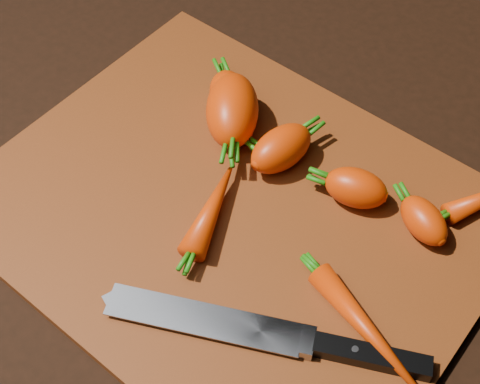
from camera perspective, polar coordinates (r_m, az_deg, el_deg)
The scene contains 11 objects.
ground at distance 0.69m, azimuth -0.52°, elevation -2.24°, with size 2.00×2.00×0.01m, color black.
cutting_board at distance 0.68m, azimuth -0.53°, elevation -1.72°, with size 0.50×0.40×0.01m, color brown.
carrot_0 at distance 0.75m, azimuth -0.97°, elevation 8.39°, with size 0.06×0.04×0.04m, color red.
carrot_1 at distance 0.73m, azimuth -0.66°, elevation 7.01°, with size 0.10×0.06×0.06m, color red.
carrot_2 at distance 0.70m, azimuth 3.53°, elevation 3.74°, with size 0.08×0.04×0.04m, color red.
carrot_3 at distance 0.68m, azimuth 9.86°, elevation 0.35°, with size 0.06×0.04×0.04m, color red.
carrot_4 at distance 0.73m, azimuth -0.51°, elevation 5.60°, with size 0.05×0.03×0.03m, color red.
carrot_5 at distance 0.67m, azimuth 15.41°, elevation -2.36°, with size 0.06×0.03×0.03m, color red.
carrot_7 at distance 0.61m, azimuth 10.96°, elevation -11.67°, with size 0.14×0.03×0.03m, color red.
carrot_8 at distance 0.66m, azimuth -2.43°, elevation -1.48°, with size 0.11×0.03×0.03m, color red.
knife at distance 0.61m, azimuth -1.51°, elevation -11.16°, with size 0.27×0.15×0.02m.
Camera 1 is at (0.25, -0.30, 0.57)m, focal length 50.00 mm.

